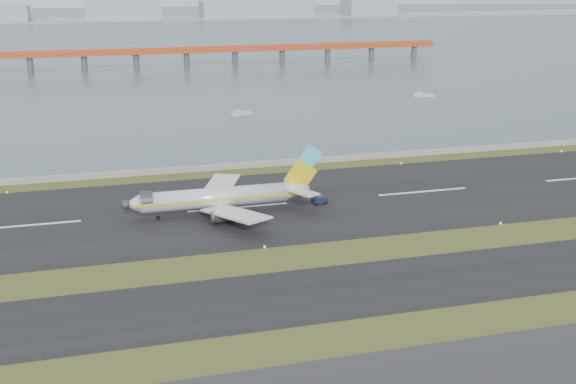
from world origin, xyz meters
name	(u,v)px	position (x,y,z in m)	size (l,w,h in m)	color
ground	(276,265)	(0.00, 0.00, 0.00)	(1000.00, 1000.00, 0.00)	#334217
taxiway_strip	(297,296)	(0.00, -12.00, 0.05)	(1000.00, 18.00, 0.10)	black
runway_strip	(238,208)	(0.00, 30.00, 0.05)	(1000.00, 45.00, 0.10)	black
seawall	(212,167)	(0.00, 60.00, 0.50)	(1000.00, 2.50, 1.00)	gray
bay_water	(122,33)	(0.00, 460.00, 0.00)	(1400.00, 800.00, 1.30)	#404E5C
red_pier	(186,52)	(20.00, 250.00, 7.28)	(260.00, 5.00, 10.20)	#B5431F
far_shoreline	(127,13)	(13.62, 620.00, 6.07)	(1400.00, 80.00, 60.50)	#93A2AE
airliner	(223,197)	(-3.44, 27.01, 3.46)	(38.52, 32.89, 12.80)	silver
pushback_tug	(319,200)	(16.26, 27.91, 0.92)	(3.27, 2.34, 1.89)	#121B31
workboat_near	(241,114)	(20.06, 123.21, 0.58)	(7.80, 5.26, 1.82)	#BABABF
workboat_far	(423,95)	(93.06, 140.88, 0.60)	(8.23, 5.00, 1.91)	#BABABF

